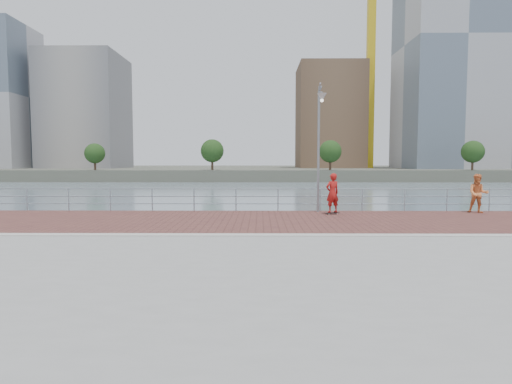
{
  "coord_description": "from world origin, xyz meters",
  "views": [
    {
      "loc": [
        0.15,
        -13.76,
        2.45
      ],
      "look_at": [
        0.0,
        2.0,
        1.3
      ],
      "focal_mm": 30.0,
      "sensor_mm": 36.0,
      "label": 1
    }
  ],
  "objects_px": {
    "guardrail": "(257,197)",
    "skateboarder": "(332,193)",
    "bystander": "(478,194)",
    "street_lamp": "(320,125)"
  },
  "relations": [
    {
      "from": "skateboarder",
      "to": "guardrail",
      "type": "bearing_deg",
      "value": -45.47
    },
    {
      "from": "street_lamp",
      "to": "bystander",
      "type": "distance_m",
      "value": 8.06
    },
    {
      "from": "street_lamp",
      "to": "guardrail",
      "type": "bearing_deg",
      "value": 162.43
    },
    {
      "from": "street_lamp",
      "to": "skateboarder",
      "type": "xyz_separation_m",
      "value": [
        0.53,
        -0.48,
        -3.08
      ]
    },
    {
      "from": "guardrail",
      "to": "skateboarder",
      "type": "bearing_deg",
      "value": -22.11
    },
    {
      "from": "skateboarder",
      "to": "bystander",
      "type": "distance_m",
      "value": 6.91
    },
    {
      "from": "guardrail",
      "to": "bystander",
      "type": "relative_size",
      "value": 21.43
    },
    {
      "from": "skateboarder",
      "to": "bystander",
      "type": "height_order",
      "value": "skateboarder"
    },
    {
      "from": "guardrail",
      "to": "street_lamp",
      "type": "relative_size",
      "value": 6.8
    },
    {
      "from": "street_lamp",
      "to": "bystander",
      "type": "xyz_separation_m",
      "value": [
        7.42,
        0.11,
        -3.15
      ]
    }
  ]
}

